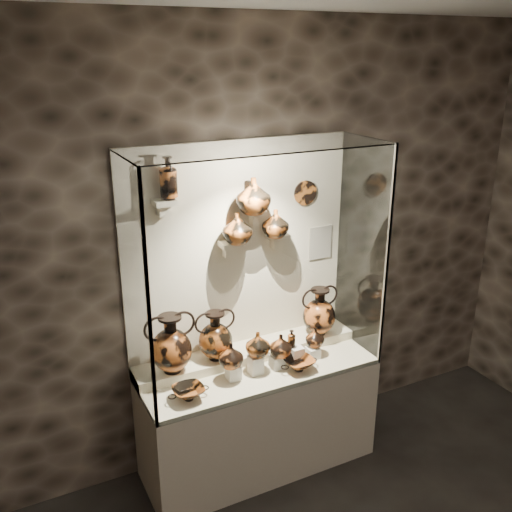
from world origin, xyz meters
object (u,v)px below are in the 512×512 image
Objects in this scene: jug_a at (231,355)px; jug_b at (258,344)px; amphora_right at (319,311)px; lekythos_tall at (168,176)px; jug_e at (315,337)px; jug_c at (281,345)px; lekythos_small at (291,338)px; ovoid_vase_c at (275,223)px; kylix_left at (188,392)px; amphora_left at (171,344)px; ovoid_vase_a at (237,228)px; ovoid_vase_b at (253,196)px; kylix_right at (299,363)px; amphora_mid at (215,335)px.

jug_b is at bearing -5.41° from jug_a.
amphora_right is 1.59m from lekythos_tall.
jug_a is 0.69m from jug_e.
jug_c is 0.11m from lekythos_small.
amphora_right is 2.46× the size of lekythos_small.
ovoid_vase_c is at bearing 19.78° from lekythos_tall.
jug_a is 0.38m from kylix_left.
amphora_left is 2.89× the size of jug_e.
ovoid_vase_a reaches higher than ovoid_vase_c.
ovoid_vase_b is (0.08, 0.22, 0.99)m from jug_b.
kylix_right is at bearing -67.39° from ovoid_vase_a.
lekythos_tall is 1.41× the size of ovoid_vase_a.
lekythos_small is (0.51, -0.18, -0.05)m from amphora_mid.
jug_c is at bearing -177.32° from lekythos_small.
jug_e is (0.47, 0.01, -0.07)m from jug_b.
ovoid_vase_b reaches higher than ovoid_vase_a.
lekythos_small is 0.62× the size of ovoid_vase_b.
ovoid_vase_b is (0.31, 0.03, 0.96)m from amphora_mid.
amphora_mid reaches higher than lekythos_small.
ovoid_vase_c is (0.30, 0.01, -0.01)m from ovoid_vase_a.
amphora_left is 1.06m from jug_e.
lekythos_tall is (0.06, 0.37, 1.34)m from kylix_left.
ovoid_vase_b is (-0.54, 0.03, 0.95)m from amphora_right.
lekythos_small is at bearing -65.12° from ovoid_vase_b.
kylix_left is 0.82m from kylix_right.
ovoid_vase_b is at bearing 120.26° from lekythos_small.
ovoid_vase_c reaches higher than jug_b.
ovoid_vase_a is (-0.31, 0.34, 0.94)m from kylix_right.
jug_e is 1.59m from lekythos_tall.
amphora_right is 0.50m from kylix_right.
amphora_left is at bearing 172.84° from amphora_mid.
ovoid_vase_c is at bearing 80.40° from lekythos_small.
kylix_right is at bearing -164.21° from amphora_right.
amphora_left reaches higher than kylix_right.
amphora_left reaches higher than amphora_mid.
jug_e is (0.68, 0.02, -0.04)m from jug_a.
jug_b is at bearing 169.13° from lekythos_small.
jug_c is at bearing -69.61° from ovoid_vase_a.
ovoid_vase_c is at bearing 129.06° from jug_e.
ovoid_vase_b is (0.63, 0.31, 1.16)m from kylix_left.
amphora_right is at bearing 2.20° from jug_c.
jug_c is at bearing -38.59° from amphora_mid.
ovoid_vase_c reaches higher than jug_c.
lekythos_tall is (-0.49, 0.28, 1.17)m from jug_b.
lekythos_small is 1.44m from lekythos_tall.
jug_e is 1.01m from ovoid_vase_a.
jug_e reaches higher than kylix_left.
jug_b is (0.21, 0.01, 0.03)m from jug_a.
jug_c is 0.62× the size of kylix_right.
lekythos_small is (0.10, 0.03, 0.02)m from jug_c.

